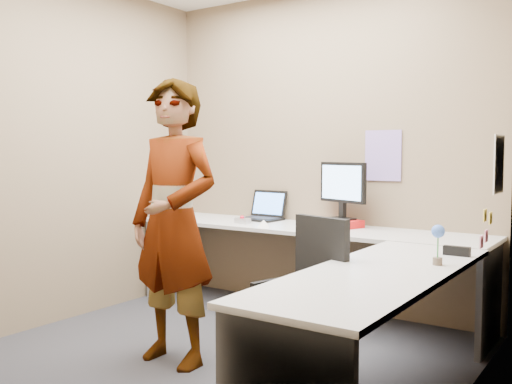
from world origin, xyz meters
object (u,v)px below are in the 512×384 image
Objects in this scene: person at (174,222)px; desk at (315,261)px; office_chair at (303,320)px; monitor at (343,186)px.

desk is at bearing 53.05° from person.
monitor is at bearing 124.79° from office_chair.
person reaches higher than desk.
office_chair reaches higher than desk.
desk is 6.43× the size of monitor.
office_chair is (0.28, -0.66, -0.20)m from desk.
monitor is at bearing 101.88° from desk.
monitor is at bearing 74.31° from person.
desk is 0.75m from office_chair.
desk is 1.67× the size of person.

